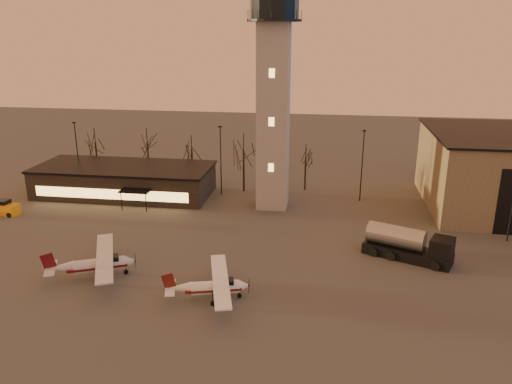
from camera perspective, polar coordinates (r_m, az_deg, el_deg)
ground at (r=41.89m, az=-3.09°, el=-15.34°), size 220.00×220.00×0.00m
control_tower at (r=65.00m, az=2.02°, el=12.09°), size 6.80×6.80×32.60m
terminal at (r=75.35m, az=-14.78°, el=1.33°), size 25.40×12.20×4.30m
light_poles at (r=67.91m, az=2.44°, el=2.97°), size 58.50×12.25×10.14m
tree_row at (r=78.23m, az=-7.35°, el=5.25°), size 37.20×9.20×8.80m
cessna_front at (r=45.51m, az=-4.50°, el=-11.03°), size 8.20×10.19×2.82m
cessna_rear at (r=51.30m, az=-17.25°, el=-8.17°), size 9.19×11.05×3.16m
fuel_truck at (r=55.10m, az=16.89°, el=-5.99°), size 9.37×5.92×3.37m
service_cart at (r=72.97m, az=-26.62°, el=-1.74°), size 3.32×2.38×1.96m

